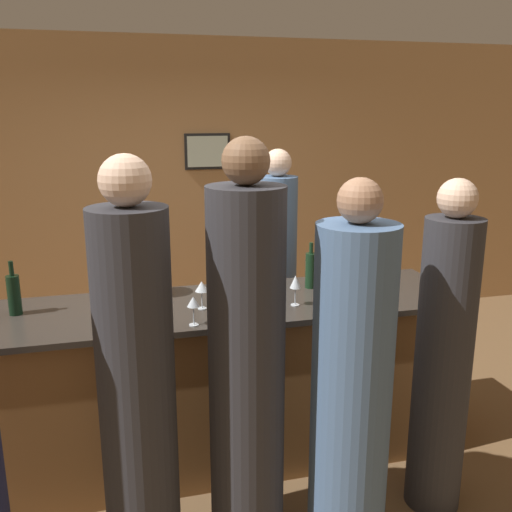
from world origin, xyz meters
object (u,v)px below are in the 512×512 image
(guest_1, at_px, (443,360))
(wine_bottle_0, at_px, (14,294))
(guest_4, at_px, (247,367))
(ice_bucket, at_px, (153,281))
(guest_2, at_px, (352,383))
(guest_0, at_px, (137,386))
(bartender, at_px, (277,280))
(wine_bottle_1, at_px, (311,270))

(guest_1, relative_size, wine_bottle_0, 5.86)
(guest_4, relative_size, ice_bucket, 9.84)
(wine_bottle_0, bearing_deg, guest_2, -30.10)
(guest_2, bearing_deg, guest_0, 174.54)
(guest_1, distance_m, ice_bucket, 1.76)
(bartender, bearing_deg, wine_bottle_1, 93.36)
(guest_2, bearing_deg, wine_bottle_1, 81.91)
(bartender, relative_size, wine_bottle_0, 6.02)
(guest_0, xyz_separation_m, guest_2, (1.02, -0.10, -0.07))
(guest_0, xyz_separation_m, ice_bucket, (0.16, 1.01, 0.19))
(guest_1, relative_size, ice_bucket, 8.81)
(guest_0, relative_size, guest_2, 1.06)
(guest_0, bearing_deg, guest_2, -5.46)
(guest_4, relative_size, wine_bottle_1, 6.79)
(wine_bottle_0, bearing_deg, guest_4, -36.42)
(guest_2, relative_size, ice_bucket, 8.96)
(guest_0, distance_m, guest_4, 0.52)
(guest_2, bearing_deg, guest_1, 10.75)
(guest_2, height_order, ice_bucket, guest_2)
(guest_4, relative_size, wine_bottle_0, 6.54)
(guest_0, xyz_separation_m, wine_bottle_0, (-0.62, 0.85, 0.22))
(guest_4, xyz_separation_m, wine_bottle_1, (0.64, 0.89, 0.19))
(guest_0, relative_size, guest_4, 0.97)
(guest_0, distance_m, guest_2, 1.02)
(bartender, xyz_separation_m, guest_1, (0.46, -1.53, -0.03))
(guest_2, bearing_deg, ice_bucket, 127.62)
(guest_4, bearing_deg, wine_bottle_1, 54.39)
(bartender, height_order, guest_2, bartender)
(guest_0, xyz_separation_m, guest_1, (1.59, 0.01, -0.06))
(bartender, distance_m, ice_bucket, 1.12)
(bartender, xyz_separation_m, wine_bottle_0, (-1.74, -0.69, 0.26))
(guest_1, xyz_separation_m, guest_2, (-0.57, -0.11, -0.00))
(guest_1, height_order, wine_bottle_0, guest_1)
(guest_0, xyz_separation_m, guest_4, (0.52, 0.01, 0.03))
(guest_4, height_order, wine_bottle_1, guest_4)
(guest_0, distance_m, ice_bucket, 1.04)
(guest_1, height_order, ice_bucket, guest_1)
(bartender, xyz_separation_m, guest_2, (-0.11, -1.64, -0.03))
(guest_4, height_order, wine_bottle_0, guest_4)
(guest_0, distance_m, wine_bottle_1, 1.49)
(bartender, bearing_deg, guest_1, 106.81)
(guest_1, bearing_deg, bartender, 106.81)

